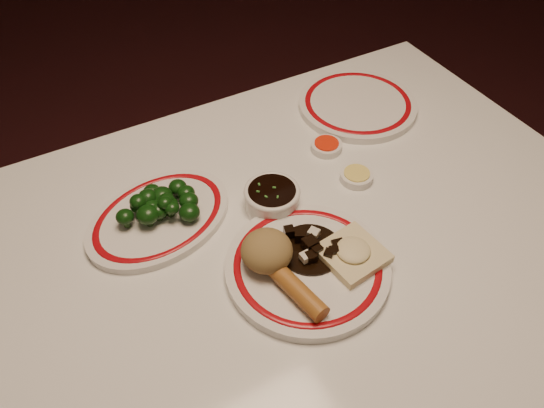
{
  "coord_description": "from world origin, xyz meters",
  "views": [
    {
      "loc": [
        -0.33,
        -0.49,
        1.46
      ],
      "look_at": [
        -0.02,
        0.06,
        0.8
      ],
      "focal_mm": 35.0,
      "sensor_mm": 36.0,
      "label": 1
    }
  ],
  "objects_px": {
    "fried_wonton": "(353,253)",
    "broccoli_pile": "(160,204)",
    "dining_table": "(298,273)",
    "soy_bowl": "(272,198)",
    "rice_mound": "(267,251)",
    "broccoli_plate": "(159,217)",
    "spring_roll": "(298,291)",
    "main_plate": "(307,267)",
    "stirfry_heap": "(313,247)"
  },
  "relations": [
    {
      "from": "spring_roll",
      "to": "fried_wonton",
      "type": "bearing_deg",
      "value": 1.01
    },
    {
      "from": "broccoli_plate",
      "to": "main_plate",
      "type": "bearing_deg",
      "value": -52.06
    },
    {
      "from": "broccoli_pile",
      "to": "dining_table",
      "type": "bearing_deg",
      "value": -41.08
    },
    {
      "from": "spring_roll",
      "to": "broccoli_plate",
      "type": "bearing_deg",
      "value": 105.07
    },
    {
      "from": "dining_table",
      "to": "soy_bowl",
      "type": "bearing_deg",
      "value": 90.47
    },
    {
      "from": "spring_roll",
      "to": "stirfry_heap",
      "type": "distance_m",
      "value": 0.1
    },
    {
      "from": "fried_wonton",
      "to": "broccoli_plate",
      "type": "bearing_deg",
      "value": 134.93
    },
    {
      "from": "dining_table",
      "to": "broccoli_plate",
      "type": "relative_size",
      "value": 3.74
    },
    {
      "from": "fried_wonton",
      "to": "broccoli_plate",
      "type": "distance_m",
      "value": 0.35
    },
    {
      "from": "rice_mound",
      "to": "soy_bowl",
      "type": "relative_size",
      "value": 0.84
    },
    {
      "from": "rice_mound",
      "to": "soy_bowl",
      "type": "xyz_separation_m",
      "value": [
        0.08,
        0.12,
        -0.03
      ]
    },
    {
      "from": "fried_wonton",
      "to": "broccoli_pile",
      "type": "height_order",
      "value": "broccoli_pile"
    },
    {
      "from": "main_plate",
      "to": "rice_mound",
      "type": "height_order",
      "value": "rice_mound"
    },
    {
      "from": "rice_mound",
      "to": "broccoli_plate",
      "type": "relative_size",
      "value": 0.26
    },
    {
      "from": "fried_wonton",
      "to": "broccoli_pile",
      "type": "relative_size",
      "value": 0.73
    },
    {
      "from": "fried_wonton",
      "to": "stirfry_heap",
      "type": "bearing_deg",
      "value": 138.78
    },
    {
      "from": "rice_mound",
      "to": "stirfry_heap",
      "type": "distance_m",
      "value": 0.08
    },
    {
      "from": "broccoli_plate",
      "to": "soy_bowl",
      "type": "xyz_separation_m",
      "value": [
        0.19,
        -0.07,
        0.01
      ]
    },
    {
      "from": "spring_roll",
      "to": "rice_mound",
      "type": "bearing_deg",
      "value": 86.6
    },
    {
      "from": "broccoli_plate",
      "to": "dining_table",
      "type": "bearing_deg",
      "value": -39.85
    },
    {
      "from": "main_plate",
      "to": "spring_roll",
      "type": "xyz_separation_m",
      "value": [
        -0.05,
        -0.05,
        0.02
      ]
    },
    {
      "from": "soy_bowl",
      "to": "rice_mound",
      "type": "bearing_deg",
      "value": -122.23
    },
    {
      "from": "dining_table",
      "to": "fried_wonton",
      "type": "bearing_deg",
      "value": -58.81
    },
    {
      "from": "broccoli_pile",
      "to": "soy_bowl",
      "type": "bearing_deg",
      "value": -19.73
    },
    {
      "from": "soy_bowl",
      "to": "broccoli_pile",
      "type": "bearing_deg",
      "value": 160.27
    },
    {
      "from": "main_plate",
      "to": "spring_roll",
      "type": "bearing_deg",
      "value": -135.1
    },
    {
      "from": "rice_mound",
      "to": "fried_wonton",
      "type": "height_order",
      "value": "rice_mound"
    },
    {
      "from": "stirfry_heap",
      "to": "soy_bowl",
      "type": "xyz_separation_m",
      "value": [
        -0.0,
        0.14,
        -0.01
      ]
    },
    {
      "from": "dining_table",
      "to": "broccoli_pile",
      "type": "bearing_deg",
      "value": 138.92
    },
    {
      "from": "soy_bowl",
      "to": "fried_wonton",
      "type": "bearing_deg",
      "value": -74.12
    },
    {
      "from": "rice_mound",
      "to": "spring_roll",
      "type": "bearing_deg",
      "value": -83.23
    },
    {
      "from": "fried_wonton",
      "to": "rice_mound",
      "type": "bearing_deg",
      "value": 155.57
    },
    {
      "from": "rice_mound",
      "to": "fried_wonton",
      "type": "bearing_deg",
      "value": -24.43
    },
    {
      "from": "dining_table",
      "to": "spring_roll",
      "type": "relative_size",
      "value": 10.88
    },
    {
      "from": "main_plate",
      "to": "stirfry_heap",
      "type": "bearing_deg",
      "value": 42.84
    },
    {
      "from": "fried_wonton",
      "to": "soy_bowl",
      "type": "distance_m",
      "value": 0.19
    },
    {
      "from": "main_plate",
      "to": "stirfry_heap",
      "type": "distance_m",
      "value": 0.03
    },
    {
      "from": "spring_roll",
      "to": "broccoli_plate",
      "type": "relative_size",
      "value": 0.34
    },
    {
      "from": "stirfry_heap",
      "to": "broccoli_pile",
      "type": "xyz_separation_m",
      "value": [
        -0.19,
        0.2,
        0.01
      ]
    },
    {
      "from": "stirfry_heap",
      "to": "broccoli_pile",
      "type": "relative_size",
      "value": 0.74
    },
    {
      "from": "rice_mound",
      "to": "spring_roll",
      "type": "relative_size",
      "value": 0.76
    },
    {
      "from": "main_plate",
      "to": "broccoli_plate",
      "type": "relative_size",
      "value": 0.96
    },
    {
      "from": "fried_wonton",
      "to": "soy_bowl",
      "type": "xyz_separation_m",
      "value": [
        -0.05,
        0.18,
        -0.01
      ]
    },
    {
      "from": "fried_wonton",
      "to": "stirfry_heap",
      "type": "distance_m",
      "value": 0.07
    },
    {
      "from": "soy_bowl",
      "to": "spring_roll",
      "type": "bearing_deg",
      "value": -108.27
    },
    {
      "from": "rice_mound",
      "to": "fried_wonton",
      "type": "distance_m",
      "value": 0.14
    },
    {
      "from": "dining_table",
      "to": "broccoli_pile",
      "type": "relative_size",
      "value": 8.15
    },
    {
      "from": "broccoli_plate",
      "to": "fried_wonton",
      "type": "bearing_deg",
      "value": -45.07
    },
    {
      "from": "stirfry_heap",
      "to": "broccoli_plate",
      "type": "distance_m",
      "value": 0.28
    },
    {
      "from": "dining_table",
      "to": "rice_mound",
      "type": "height_order",
      "value": "rice_mound"
    }
  ]
}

